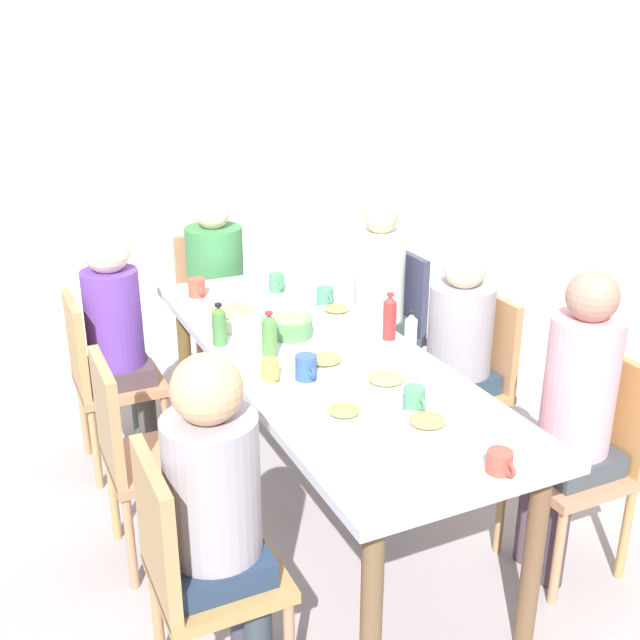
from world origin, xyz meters
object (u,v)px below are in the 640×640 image
(plate_0, at_px, (386,381))
(chair_4, at_px, (586,451))
(person_0, at_px, (117,328))
(person_1, at_px, (217,500))
(cup_2, at_px, (197,288))
(bottle_2, at_px, (411,335))
(plate_3, at_px, (344,414))
(person_4, at_px, (575,404))
(person_5, at_px, (377,290))
(chair_3, at_px, (213,300))
(plate_2, at_px, (337,311))
(bowl_0, at_px, (292,325))
(cup_6, at_px, (306,368))
(chair_2, at_px, (471,375))
(person_3, at_px, (216,273))
(chair_1, at_px, (192,565))
(cup_3, at_px, (500,462))
(chair_5, at_px, (390,322))
(cup_5, at_px, (277,283))
(bottle_1, at_px, (219,326))
(cup_4, at_px, (325,297))
(plate_1, at_px, (427,424))
(bottle_3, at_px, (269,336))
(person_2, at_px, (457,343))
(bottle_0, at_px, (390,318))
(chair_6, at_px, (137,449))
(dining_table, at_px, (320,370))
(plate_4, at_px, (325,362))
(cup_1, at_px, (271,370))
(bowl_1, at_px, (233,316))

(plate_0, bearing_deg, chair_4, 60.93)
(person_0, bearing_deg, person_1, -0.04)
(cup_2, distance_m, bottle_2, 1.25)
(chair_4, bearing_deg, plate_0, -119.07)
(person_1, xyz_separation_m, plate_3, (-0.22, 0.54, 0.06))
(person_4, bearing_deg, person_5, -179.99)
(chair_3, bearing_deg, person_1, -17.09)
(plate_2, bearing_deg, chair_4, 24.51)
(bowl_0, bearing_deg, cup_6, -15.80)
(person_0, xyz_separation_m, chair_2, (0.76, 1.50, -0.22))
(person_3, relative_size, plate_3, 5.64)
(cup_6, bearing_deg, chair_1, -48.78)
(chair_3, xyz_separation_m, cup_6, (1.73, -0.16, 0.31))
(cup_6, distance_m, bottle_2, 0.48)
(person_0, xyz_separation_m, cup_3, (1.83, 0.82, 0.08))
(chair_5, bearing_deg, chair_4, 0.00)
(cup_5, distance_m, cup_6, 1.06)
(bottle_1, bearing_deg, cup_3, 19.43)
(cup_4, relative_size, cup_6, 1.00)
(person_3, distance_m, cup_3, 2.50)
(chair_3, height_order, plate_1, chair_3)
(bottle_3, bearing_deg, person_2, 86.49)
(chair_2, bearing_deg, bowl_0, -105.25)
(person_3, xyz_separation_m, plate_0, (1.82, 0.10, 0.08))
(person_1, bearing_deg, person_5, 137.36)
(chair_5, xyz_separation_m, cup_5, (-0.05, -0.66, 0.31))
(cup_5, relative_size, bottle_0, 0.54)
(bowl_0, relative_size, cup_2, 1.53)
(person_5, relative_size, plate_2, 5.46)
(plate_3, height_order, cup_3, cup_3)
(chair_1, bearing_deg, person_0, 176.56)
(person_0, height_order, chair_6, person_0)
(chair_6, distance_m, plate_3, 0.88)
(bottle_1, bearing_deg, person_2, 75.78)
(chair_2, xyz_separation_m, chair_4, (0.76, 0.00, 0.00))
(person_5, bearing_deg, plate_2, -48.87)
(chair_5, relative_size, plate_1, 3.85)
(cup_3, height_order, cup_4, cup_4)
(chair_5, xyz_separation_m, plate_2, (0.38, -0.52, 0.28))
(chair_2, bearing_deg, dining_table, -90.00)
(bottle_2, distance_m, bottle_3, 0.58)
(person_1, distance_m, chair_6, 0.80)
(chair_3, distance_m, bowl_0, 1.34)
(bowl_0, bearing_deg, plate_4, -0.14)
(plate_1, relative_size, cup_2, 1.92)
(cup_1, distance_m, cup_3, 1.00)
(bottle_2, relative_size, bottle_3, 1.03)
(plate_1, height_order, cup_6, cup_6)
(dining_table, distance_m, chair_2, 0.82)
(bowl_1, bearing_deg, plate_3, 3.38)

